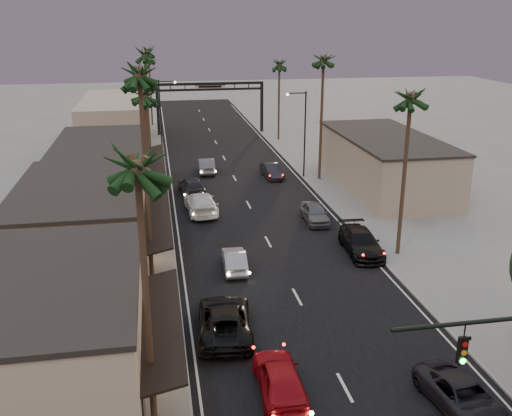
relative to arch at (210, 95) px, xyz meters
name	(u,v)px	position (x,y,z in m)	size (l,w,h in m)	color
ground	(243,195)	(0.00, -30.00, -5.53)	(200.00, 200.00, 0.00)	slate
road	(236,181)	(0.00, -25.00, -5.53)	(14.00, 120.00, 0.02)	black
sidewalk_left	(143,167)	(-9.50, -18.00, -5.47)	(5.00, 92.00, 0.12)	slate
sidewalk_right	(308,160)	(9.50, -18.00, -5.47)	(5.00, 92.00, 0.12)	slate
storefront_near	(49,339)	(-13.00, -58.00, -2.78)	(8.00, 12.00, 5.50)	#C0AE93
storefront_mid	(83,228)	(-13.00, -44.00, -2.78)	(8.00, 14.00, 5.50)	gray
storefront_far	(102,170)	(-13.00, -28.00, -3.03)	(8.00, 16.00, 5.00)	#C0AE93
storefront_dist	(115,122)	(-13.00, -5.00, -2.53)	(8.00, 20.00, 6.00)	gray
building_right	(385,163)	(14.00, -30.00, -3.03)	(8.00, 18.00, 5.00)	gray
arch	(210,95)	(0.00, 0.00, 0.00)	(15.20, 0.40, 7.27)	black
streetlight_right	(302,127)	(6.92, -25.00, -0.20)	(2.13, 0.30, 9.00)	black
streetlight_left	(163,111)	(-6.92, -12.00, -0.20)	(2.13, 0.30, 9.00)	black
palm_la	(136,157)	(-8.60, -61.00, 5.91)	(3.20, 3.20, 13.20)	#38281C
palm_lb	(139,68)	(-8.60, -48.00, 7.85)	(3.20, 3.20, 15.20)	#38281C
palm_lc	(144,91)	(-8.60, -34.00, 4.94)	(3.20, 3.20, 12.20)	#38281C
palm_ld	(144,51)	(-8.60, -15.00, 6.88)	(3.20, 3.20, 14.20)	#38281C
palm_ra	(411,92)	(8.60, -46.00, 5.91)	(3.20, 3.20, 13.20)	#38281C
palm_rb	(324,56)	(8.60, -26.00, 6.88)	(3.20, 3.20, 14.20)	#38281C
palm_rc	(279,61)	(8.60, -6.00, 4.94)	(3.20, 3.20, 12.20)	#38281C
palm_far	(148,49)	(-8.30, 8.00, 5.91)	(3.20, 3.20, 13.20)	#38281C
oncoming_red	(280,378)	(-3.05, -59.90, -4.71)	(1.94, 4.83, 1.65)	maroon
oncoming_pickup	(225,320)	(-4.84, -54.40, -4.70)	(2.77, 6.01, 1.67)	black
oncoming_silver	(234,260)	(-3.18, -46.40, -4.84)	(1.46, 4.18, 1.38)	#939397
oncoming_white	(201,203)	(-4.39, -34.37, -4.66)	(2.44, 5.99, 1.74)	silver
oncoming_dgrey	(192,186)	(-4.78, -28.87, -4.67)	(2.03, 5.05, 1.72)	black
oncoming_grey_far	(206,165)	(-2.69, -21.23, -4.75)	(1.67, 4.78, 1.58)	#515157
curbside_near	(463,397)	(4.46, -62.40, -4.84)	(2.31, 5.01, 1.39)	black
curbside_black	(361,242)	(6.13, -45.18, -4.71)	(2.30, 5.66, 1.64)	black
curbside_grey	(315,213)	(4.65, -38.34, -4.77)	(1.80, 4.49, 1.53)	#55565B
curbside_far	(272,171)	(3.90, -24.42, -4.80)	(1.54, 4.42, 1.46)	black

